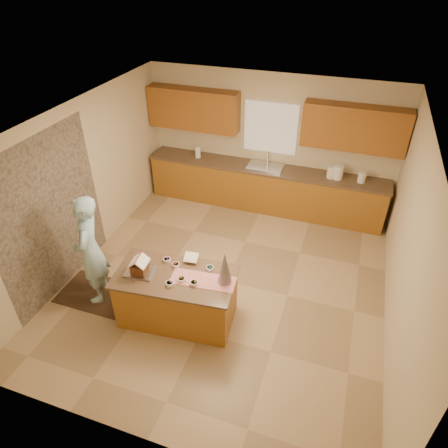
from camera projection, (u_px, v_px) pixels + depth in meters
The scene contains 28 objects.
floor at pixel (226, 281), 6.65m from camera, with size 5.50×5.50×0.00m, color tan.
ceiling at pixel (226, 124), 5.11m from camera, with size 5.50×5.50×0.00m, color silver.
wall_back at pixel (270, 142), 8.02m from camera, with size 5.50×5.50×0.00m, color beige.
wall_front at pixel (132, 366), 3.75m from camera, with size 5.50×5.50×0.00m, color beige.
wall_left at pixel (81, 186), 6.55m from camera, with size 5.50×5.50×0.00m, color beige.
wall_right at pixel (408, 247), 5.22m from camera, with size 5.50×5.50×0.00m, color beige.
stone_accent at pixel (51, 217), 5.98m from camera, with size 2.50×2.50×0.00m, color gray.
window_curtain at pixel (271, 128), 7.83m from camera, with size 1.05×0.03×1.00m, color white.
back_counter_base at pixel (264, 188), 8.31m from camera, with size 4.80×0.60×0.88m, color #9A571F.
back_counter_top at pixel (265, 168), 8.04m from camera, with size 4.85×0.63×0.04m, color brown.
upper_cabinet_left at pixel (194, 109), 7.98m from camera, with size 1.85×0.35×0.80m, color #995520.
upper_cabinet_right at pixel (354, 128), 7.15m from camera, with size 1.85×0.35×0.80m, color #995520.
sink at pixel (265, 169), 8.05m from camera, with size 0.70×0.45×0.12m, color silver.
faucet at pixel (268, 157), 8.09m from camera, with size 0.03×0.03×0.28m, color silver.
island_base at pixel (177, 298), 5.79m from camera, with size 1.61×0.80×0.79m, color #9A571F.
island_top at pixel (175, 277), 5.56m from camera, with size 1.68×0.88×0.04m, color brown.
table_runner at pixel (203, 280), 5.47m from camera, with size 0.89×0.32×0.01m, color red.
baking_tray at pixel (140, 272), 5.60m from camera, with size 0.41×0.30×0.02m, color silver.
cookbook at pixel (191, 257), 5.75m from camera, with size 0.20×0.02×0.16m, color white.
tinsel_tree at pixel (225, 268), 5.31m from camera, with size 0.20×0.20×0.49m, color #A5A7B1.
rug at pixel (98, 294), 6.41m from camera, with size 1.20×0.79×0.01m, color black.
boy at pixel (90, 250), 5.88m from camera, with size 0.65×0.42×1.78m, color #ACDDF4.
canister_a at pixel (331, 172), 7.62m from camera, with size 0.17×0.17×0.23m, color white.
canister_b at pixel (338, 172), 7.58m from camera, with size 0.19×0.19×0.27m, color white.
canister_c at pixel (362, 177), 7.48m from camera, with size 0.14×0.14×0.21m, color white.
paper_towel at pixel (198, 152), 8.35m from camera, with size 0.11×0.11×0.25m, color white.
gingerbread_house at pixel (139, 266), 5.54m from camera, with size 0.27×0.27×0.25m.
candy_bowls at pixel (183, 273), 5.55m from camera, with size 0.76×0.58×0.05m.
Camera 1 is at (1.57, -4.67, 4.57)m, focal length 32.21 mm.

